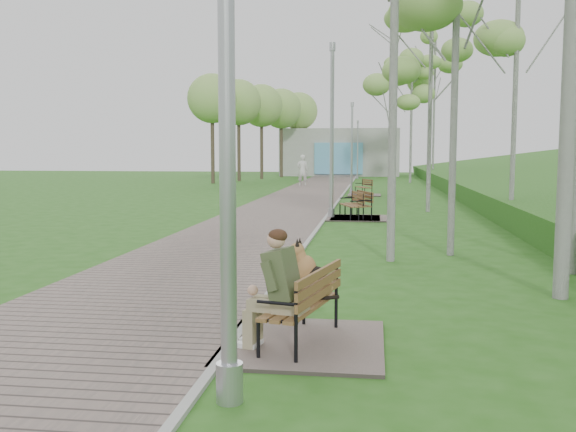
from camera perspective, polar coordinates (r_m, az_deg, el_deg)
name	(u,v)px	position (r m, az deg, el deg)	size (l,w,h in m)	color
ground	(186,409)	(5.59, -9.10, -16.59)	(120.00, 120.00, 0.00)	#235614
walkway	(296,202)	(26.72, 0.67, 1.30)	(3.50, 67.00, 0.04)	#685B54
kerb	(338,202)	(26.57, 4.42, 1.26)	(0.10, 67.00, 0.05)	#999993
building_north	(340,152)	(55.99, 4.66, 5.66)	(10.00, 5.20, 4.00)	#9E9E99
bench_main	(295,308)	(7.04, 0.64, -8.16)	(1.74, 1.93, 1.52)	#685B54
bench_second	(351,213)	(20.18, 5.66, 0.30)	(1.71, 1.90, 1.05)	#685B54
bench_third	(358,212)	(20.23, 6.25, 0.32)	(1.76, 1.95, 1.08)	#685B54
bench_far	(364,192)	(30.86, 6.73, 2.15)	(1.56, 1.73, 0.96)	#685B54
lamp_post_near	(227,70)	(5.31, -5.48, 12.82)	(0.23, 0.23, 5.93)	#A0A2A8
lamp_post_second	(332,137)	(20.26, 3.92, 7.00)	(0.21, 0.21, 5.46)	#A0A2A8
lamp_post_third	(352,151)	(31.67, 5.69, 5.73)	(0.17, 0.17, 4.48)	#A0A2A8
lamp_post_far	(358,152)	(49.10, 6.21, 5.70)	(0.17, 0.17, 4.41)	#A0A2A8
pedestrian_near	(302,170)	(38.94, 1.29, 4.08)	(0.69, 0.45, 1.89)	silver
birch_mid_c	(432,42)	(23.12, 12.64, 14.84)	(2.37, 2.37, 7.39)	silver
birch_far_b	(392,88)	(33.41, 9.23, 11.15)	(2.28, 2.28, 6.72)	silver
birch_far_c	(412,82)	(43.67, 10.96, 11.62)	(2.43, 2.43, 8.43)	silver
birch_distant_a	(395,46)	(43.09, 9.50, 14.66)	(2.94, 2.94, 11.22)	silver
birch_distant_b	(435,63)	(46.68, 12.95, 13.08)	(2.63, 2.63, 10.38)	silver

